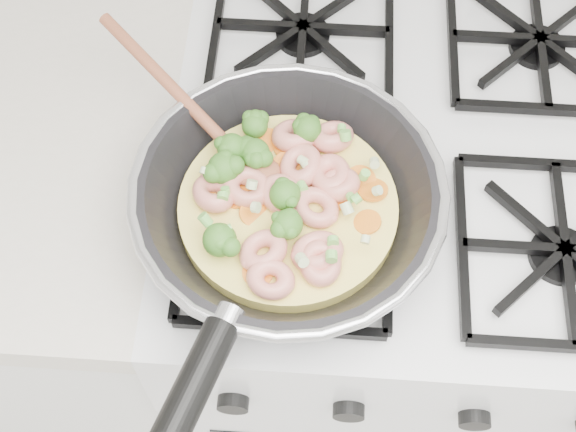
{
  "coord_description": "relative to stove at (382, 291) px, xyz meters",
  "views": [
    {
      "loc": [
        -0.12,
        1.14,
        1.68
      ],
      "look_at": [
        -0.15,
        1.57,
        0.93
      ],
      "focal_mm": 49.38,
      "sensor_mm": 36.0,
      "label": 1
    }
  ],
  "objects": [
    {
      "name": "stove",
      "position": [
        0.0,
        0.0,
        0.0
      ],
      "size": [
        0.6,
        0.6,
        0.92
      ],
      "color": "white",
      "rests_on": "ground"
    },
    {
      "name": "skillet",
      "position": [
        -0.15,
        -0.14,
        0.5
      ],
      "size": [
        0.39,
        0.53,
        0.1
      ],
      "rotation": [
        0.0,
        0.0,
        0.34
      ],
      "color": "black",
      "rests_on": "stove"
    }
  ]
}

